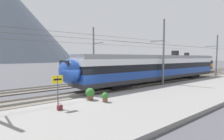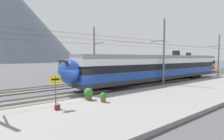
{
  "view_description": "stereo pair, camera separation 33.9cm",
  "coord_description": "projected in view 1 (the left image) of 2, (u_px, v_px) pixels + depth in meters",
  "views": [
    {
      "loc": [
        -7.31,
        -13.2,
        3.57
      ],
      "look_at": [
        6.2,
        3.45,
        2.02
      ],
      "focal_mm": 28.49,
      "sensor_mm": 36.0,
      "label": 1
    },
    {
      "loc": [
        -7.05,
        -13.41,
        3.57
      ],
      "look_at": [
        6.2,
        3.45,
        2.02
      ],
      "focal_mm": 28.49,
      "sensor_mm": 36.0,
      "label": 2
    }
  ],
  "objects": [
    {
      "name": "catenary_mast_east",
      "position": [
        216.0,
        55.0,
        31.84
      ],
      "size": [
        44.83,
        2.21,
        7.53
      ],
      "color": "slate",
      "rests_on": "ground"
    },
    {
      "name": "platform_sign",
      "position": [
        58.0,
        84.0,
        11.3
      ],
      "size": [
        0.7,
        0.08,
        2.12
      ],
      "color": "#59595B",
      "rests_on": "platform_slab"
    },
    {
      "name": "train_near_platform",
      "position": [
        157.0,
        67.0,
        24.05
      ],
      "size": [
        27.04,
        3.0,
        4.27
      ],
      "color": "#2D2D30",
      "rests_on": "track_near"
    },
    {
      "name": "potted_plant_by_shelter",
      "position": [
        90.0,
        93.0,
        13.66
      ],
      "size": [
        0.7,
        0.7,
        0.91
      ],
      "color": "brown",
      "rests_on": "platform_slab"
    },
    {
      "name": "catenary_mast_mid",
      "position": [
        163.0,
        52.0,
        21.73
      ],
      "size": [
        44.83,
        2.21,
        8.16
      ],
      "color": "slate",
      "rests_on": "ground"
    },
    {
      "name": "potted_plant_platform_edge",
      "position": [
        105.0,
        97.0,
        13.02
      ],
      "size": [
        0.49,
        0.49,
        0.71
      ],
      "color": "brown",
      "rests_on": "platform_slab"
    },
    {
      "name": "platform_slab",
      "position": [
        115.0,
        110.0,
        11.55
      ],
      "size": [
        120.0,
        7.75,
        0.29
      ],
      "primitive_type": "cube",
      "color": "gray",
      "rests_on": "ground"
    },
    {
      "name": "handbag_near_sign",
      "position": [
        60.0,
        108.0,
        11.03
      ],
      "size": [
        0.32,
        0.18,
        0.44
      ],
      "color": "maroon",
      "rests_on": "platform_slab"
    },
    {
      "name": "ground_plane",
      "position": [
        81.0,
        99.0,
        15.08
      ],
      "size": [
        400.0,
        400.0,
        0.0
      ],
      "primitive_type": "plane",
      "color": "#4C4C51"
    },
    {
      "name": "catenary_mast_far_side",
      "position": [
        94.0,
        53.0,
        26.17
      ],
      "size": [
        44.83,
        2.51,
        7.97
      ],
      "color": "slate",
      "rests_on": "ground"
    },
    {
      "name": "track_far",
      "position": [
        52.0,
        88.0,
        20.35
      ],
      "size": [
        120.0,
        3.0,
        0.28
      ],
      "color": "#6B6359",
      "rests_on": "ground"
    },
    {
      "name": "track_near",
      "position": [
        72.0,
        95.0,
        16.33
      ],
      "size": [
        120.0,
        3.0,
        0.28
      ],
      "color": "#6B6359",
      "rests_on": "ground"
    },
    {
      "name": "train_far_track",
      "position": [
        174.0,
        64.0,
        35.99
      ],
      "size": [
        30.35,
        2.95,
        4.27
      ],
      "color": "#2D2D30",
      "rests_on": "track_far"
    }
  ]
}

